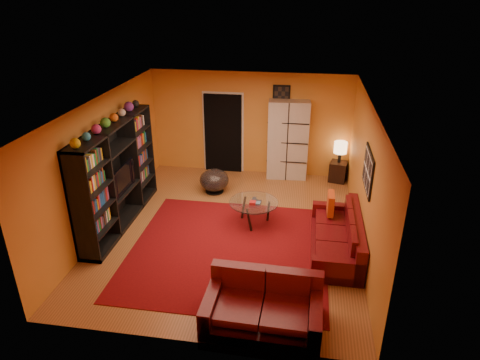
% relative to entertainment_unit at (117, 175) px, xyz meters
% --- Properties ---
extents(floor, '(6.00, 6.00, 0.00)m').
position_rel_entertainment_unit_xyz_m(floor, '(2.27, 0.00, -1.05)').
color(floor, brown).
rests_on(floor, ground).
extents(ceiling, '(6.00, 6.00, 0.00)m').
position_rel_entertainment_unit_xyz_m(ceiling, '(2.27, 0.00, 1.55)').
color(ceiling, white).
rests_on(ceiling, wall_back).
extents(wall_back, '(6.00, 0.00, 6.00)m').
position_rel_entertainment_unit_xyz_m(wall_back, '(2.27, 3.00, 0.25)').
color(wall_back, orange).
rests_on(wall_back, floor).
extents(wall_front, '(6.00, 0.00, 6.00)m').
position_rel_entertainment_unit_xyz_m(wall_front, '(2.27, -3.00, 0.25)').
color(wall_front, orange).
rests_on(wall_front, floor).
extents(wall_left, '(0.00, 6.00, 6.00)m').
position_rel_entertainment_unit_xyz_m(wall_left, '(-0.23, 0.00, 0.25)').
color(wall_left, orange).
rests_on(wall_left, floor).
extents(wall_right, '(0.00, 6.00, 6.00)m').
position_rel_entertainment_unit_xyz_m(wall_right, '(4.78, 0.00, 0.25)').
color(wall_right, orange).
rests_on(wall_right, floor).
extents(rug, '(3.60, 3.60, 0.01)m').
position_rel_entertainment_unit_xyz_m(rug, '(2.38, -0.70, -1.04)').
color(rug, '#590A0F').
rests_on(rug, floor).
extents(doorway, '(0.95, 0.10, 2.04)m').
position_rel_entertainment_unit_xyz_m(doorway, '(1.57, 2.96, -0.03)').
color(doorway, black).
rests_on(doorway, floor).
extents(wall_art_right, '(0.03, 1.00, 0.70)m').
position_rel_entertainment_unit_xyz_m(wall_art_right, '(4.75, -0.30, 0.55)').
color(wall_art_right, black).
rests_on(wall_art_right, wall_right).
extents(wall_art_back, '(0.42, 0.03, 0.52)m').
position_rel_entertainment_unit_xyz_m(wall_art_back, '(3.02, 2.98, 1.00)').
color(wall_art_back, black).
rests_on(wall_art_back, wall_back).
extents(entertainment_unit, '(0.45, 3.00, 2.10)m').
position_rel_entertainment_unit_xyz_m(entertainment_unit, '(0.00, 0.00, 0.00)').
color(entertainment_unit, black).
rests_on(entertainment_unit, floor).
extents(tv, '(0.94, 0.12, 0.54)m').
position_rel_entertainment_unit_xyz_m(tv, '(0.05, -0.02, -0.06)').
color(tv, black).
rests_on(tv, entertainment_unit).
extents(sofa, '(0.88, 2.13, 0.85)m').
position_rel_entertainment_unit_xyz_m(sofa, '(4.41, -0.40, -0.76)').
color(sofa, '#500A11').
rests_on(sofa, rug).
extents(loveseat, '(1.70, 1.05, 0.85)m').
position_rel_entertainment_unit_xyz_m(loveseat, '(3.20, -2.41, -0.77)').
color(loveseat, '#500A11').
rests_on(loveseat, rug).
extents(throw_pillow, '(0.12, 0.42, 0.42)m').
position_rel_entertainment_unit_xyz_m(throw_pillow, '(4.22, 0.25, -0.42)').
color(throw_pillow, '#CD4716').
rests_on(throw_pillow, sofa).
extents(coffee_table, '(1.00, 1.00, 0.50)m').
position_rel_entertainment_unit_xyz_m(coffee_table, '(2.71, 0.32, -0.59)').
color(coffee_table, silver).
rests_on(coffee_table, floor).
extents(storage_cabinet, '(1.02, 0.50, 1.98)m').
position_rel_entertainment_unit_xyz_m(storage_cabinet, '(3.24, 2.80, -0.06)').
color(storage_cabinet, beige).
rests_on(storage_cabinet, floor).
extents(bowl_chair, '(0.69, 0.69, 0.56)m').
position_rel_entertainment_unit_xyz_m(bowl_chair, '(1.60, 1.65, -0.75)').
color(bowl_chair, black).
rests_on(bowl_chair, floor).
extents(side_table, '(0.48, 0.48, 0.50)m').
position_rel_entertainment_unit_xyz_m(side_table, '(4.53, 2.75, -0.80)').
color(side_table, black).
rests_on(side_table, floor).
extents(table_lamp, '(0.32, 0.32, 0.53)m').
position_rel_entertainment_unit_xyz_m(table_lamp, '(4.53, 2.75, -0.17)').
color(table_lamp, black).
rests_on(table_lamp, side_table).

